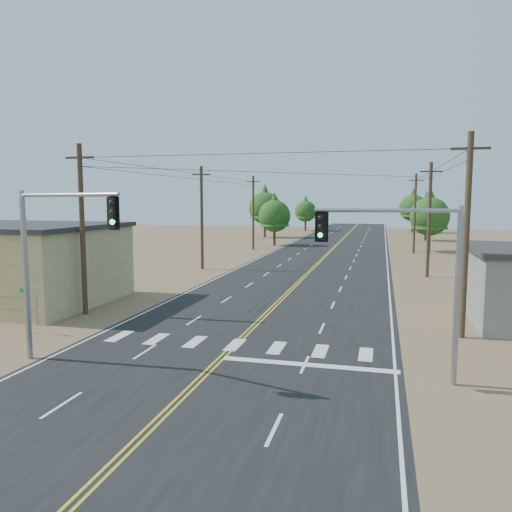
% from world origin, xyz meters
% --- Properties ---
extents(ground, '(220.00, 220.00, 0.00)m').
position_xyz_m(ground, '(0.00, 0.00, 0.00)').
color(ground, '#8B6B4A').
rests_on(ground, ground).
extents(road, '(15.00, 200.00, 0.02)m').
position_xyz_m(road, '(0.00, 30.00, 0.01)').
color(road, black).
rests_on(road, ground).
extents(utility_pole_left_near, '(1.80, 0.30, 10.00)m').
position_xyz_m(utility_pole_left_near, '(-10.50, 12.00, 5.12)').
color(utility_pole_left_near, '#4C3826').
rests_on(utility_pole_left_near, ground).
extents(utility_pole_left_mid, '(1.80, 0.30, 10.00)m').
position_xyz_m(utility_pole_left_mid, '(-10.50, 32.00, 5.12)').
color(utility_pole_left_mid, '#4C3826').
rests_on(utility_pole_left_mid, ground).
extents(utility_pole_left_far, '(1.80, 0.30, 10.00)m').
position_xyz_m(utility_pole_left_far, '(-10.50, 52.00, 5.12)').
color(utility_pole_left_far, '#4C3826').
rests_on(utility_pole_left_far, ground).
extents(utility_pole_right_near, '(1.80, 0.30, 10.00)m').
position_xyz_m(utility_pole_right_near, '(10.50, 12.00, 5.12)').
color(utility_pole_right_near, '#4C3826').
rests_on(utility_pole_right_near, ground).
extents(utility_pole_right_mid, '(1.80, 0.30, 10.00)m').
position_xyz_m(utility_pole_right_mid, '(10.50, 32.00, 5.12)').
color(utility_pole_right_mid, '#4C3826').
rests_on(utility_pole_right_mid, ground).
extents(utility_pole_right_far, '(1.80, 0.30, 10.00)m').
position_xyz_m(utility_pole_right_far, '(10.50, 52.00, 5.12)').
color(utility_pole_right_far, '#4C3826').
rests_on(utility_pole_right_far, ground).
extents(signal_mast_left, '(5.52, 1.94, 7.17)m').
position_xyz_m(signal_mast_left, '(-6.44, 3.52, 4.83)').
color(signal_mast_left, gray).
rests_on(signal_mast_left, ground).
extents(signal_mast_right, '(5.25, 0.98, 6.58)m').
position_xyz_m(signal_mast_right, '(7.75, 4.97, 4.44)').
color(signal_mast_right, gray).
rests_on(signal_mast_right, ground).
extents(street_sign, '(0.66, 0.22, 2.31)m').
position_xyz_m(street_sign, '(-10.96, 7.44, 1.54)').
color(street_sign, gray).
rests_on(street_sign, ground).
extents(tree_left_near, '(4.76, 4.76, 7.94)m').
position_xyz_m(tree_left_near, '(-9.00, 58.82, 4.86)').
color(tree_left_near, '#3F2D1E').
rests_on(tree_left_near, ground).
extents(tree_left_mid, '(5.77, 5.77, 9.62)m').
position_xyz_m(tree_left_mid, '(-14.00, 73.90, 5.89)').
color(tree_left_mid, '#3F2D1E').
rests_on(tree_left_mid, ground).
extents(tree_left_far, '(4.64, 4.64, 7.74)m').
position_xyz_m(tree_left_far, '(-9.77, 94.93, 4.73)').
color(tree_left_far, '#3F2D1E').
rests_on(tree_left_far, ground).
extents(tree_right_near, '(5.02, 5.02, 8.37)m').
position_xyz_m(tree_right_near, '(12.53, 54.70, 5.12)').
color(tree_right_near, '#3F2D1E').
rests_on(tree_right_near, ground).
extents(tree_right_mid, '(4.95, 4.95, 8.25)m').
position_xyz_m(tree_right_mid, '(13.58, 73.35, 5.05)').
color(tree_right_mid, '#3F2D1E').
rests_on(tree_right_mid, ground).
extents(tree_right_far, '(5.53, 5.53, 9.22)m').
position_xyz_m(tree_right_far, '(12.65, 94.29, 5.64)').
color(tree_right_far, '#3F2D1E').
rests_on(tree_right_far, ground).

